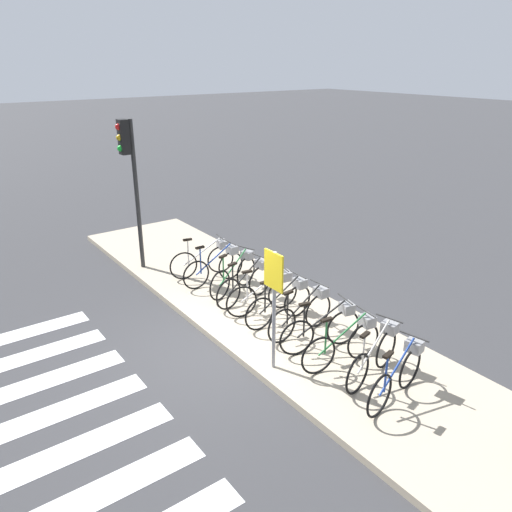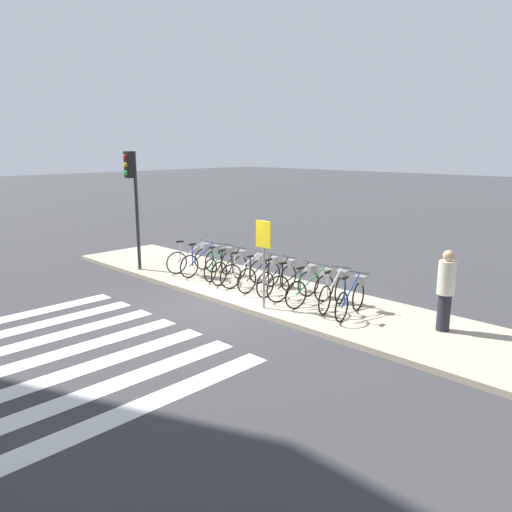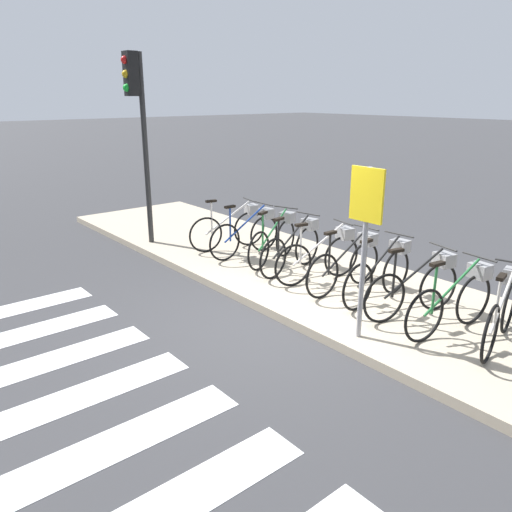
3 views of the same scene
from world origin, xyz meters
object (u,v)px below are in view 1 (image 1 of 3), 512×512
object	(u,v)px
parked_bicycle_0	(206,258)
parked_bicycle_4	(267,292)
parked_bicycle_5	(283,301)
traffic_light	(129,164)
parked_bicycle_7	(326,326)
parked_bicycle_1	(217,265)
parked_bicycle_9	(376,353)
sign_post	(274,291)
parked_bicycle_10	(399,373)
parked_bicycle_2	(236,272)
parked_bicycle_3	(248,282)
parked_bicycle_8	(346,341)
parked_bicycle_6	(305,312)

from	to	relation	value
parked_bicycle_0	parked_bicycle_4	size ratio (longest dim) A/B	1.00
parked_bicycle_5	traffic_light	xyz separation A→B (m)	(-4.12, -1.14, 2.08)
parked_bicycle_0	parked_bicycle_5	size ratio (longest dim) A/B	0.99
parked_bicycle_5	parked_bicycle_7	xyz separation A→B (m)	(1.17, -0.01, 0.00)
parked_bicycle_1	parked_bicycle_9	size ratio (longest dim) A/B	1.02
traffic_light	sign_post	bearing A→B (deg)	0.56
parked_bicycle_10	sign_post	xyz separation A→B (m)	(-1.71, -1.00, 0.95)
parked_bicycle_10	parked_bicycle_1	bearing A→B (deg)	179.70
parked_bicycle_2	parked_bicycle_3	distance (m)	0.54
parked_bicycle_7	parked_bicycle_1	bearing A→B (deg)	-179.19
parked_bicycle_0	parked_bicycle_5	distance (m)	2.77
parked_bicycle_8	sign_post	bearing A→B (deg)	-122.15
parked_bicycle_5	parked_bicycle_7	distance (m)	1.17
parked_bicycle_2	sign_post	distance (m)	3.13
parked_bicycle_3	parked_bicycle_4	bearing A→B (deg)	1.55
parked_bicycle_10	parked_bicycle_6	bearing A→B (deg)	176.46
parked_bicycle_1	traffic_light	size ratio (longest dim) A/B	0.45
parked_bicycle_0	parked_bicycle_7	bearing A→B (deg)	0.44
parked_bicycle_5	parked_bicycle_9	world-z (taller)	same
parked_bicycle_5	parked_bicycle_8	bearing A→B (deg)	-2.39
parked_bicycle_0	parked_bicycle_3	xyz separation A→B (m)	(1.64, 0.02, 0.00)
parked_bicycle_0	sign_post	bearing A→B (deg)	-15.20
parked_bicycle_9	traffic_light	size ratio (longest dim) A/B	0.44
parked_bicycle_10	parked_bicycle_3	bearing A→B (deg)	179.01
parked_bicycle_2	parked_bicycle_4	bearing A→B (deg)	-2.31
parked_bicycle_1	parked_bicycle_5	size ratio (longest dim) A/B	1.00
traffic_light	parked_bicycle_7	bearing A→B (deg)	12.05
parked_bicycle_6	parked_bicycle_1	bearing A→B (deg)	-177.71
parked_bicycle_8	parked_bicycle_4	bearing A→B (deg)	178.11
parked_bicycle_3	parked_bicycle_8	xyz separation A→B (m)	(2.86, -0.06, 0.00)
parked_bicycle_10	traffic_light	distance (m)	7.31
parked_bicycle_5	parked_bicycle_7	size ratio (longest dim) A/B	1.02
parked_bicycle_2	parked_bicycle_9	distance (m)	3.90
parked_bicycle_3	traffic_light	world-z (taller)	traffic_light
traffic_light	parked_bicycle_1	bearing A→B (deg)	30.08
parked_bicycle_0	traffic_light	xyz separation A→B (m)	(-1.35, -1.10, 2.08)
parked_bicycle_6	parked_bicycle_7	world-z (taller)	same
parked_bicycle_4	sign_post	xyz separation A→B (m)	(1.60, -1.09, 0.95)
parked_bicycle_5	parked_bicycle_3	bearing A→B (deg)	-179.22
parked_bicycle_2	parked_bicycle_6	distance (m)	2.22
parked_bicycle_7	traffic_light	world-z (taller)	traffic_light
parked_bicycle_7	parked_bicycle_0	bearing A→B (deg)	-179.56
parked_bicycle_7	parked_bicycle_8	bearing A→B (deg)	-6.60
parked_bicycle_2	traffic_light	xyz separation A→B (m)	(-2.46, -1.19, 2.08)
parked_bicycle_4	sign_post	size ratio (longest dim) A/B	0.76
parked_bicycle_0	parked_bicycle_2	world-z (taller)	same
parked_bicycle_3	parked_bicycle_4	distance (m)	0.62
parked_bicycle_6	traffic_light	distance (m)	5.25
parked_bicycle_3	parked_bicycle_7	distance (m)	2.30
parked_bicycle_2	parked_bicycle_10	xyz separation A→B (m)	(4.47, -0.13, 0.00)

